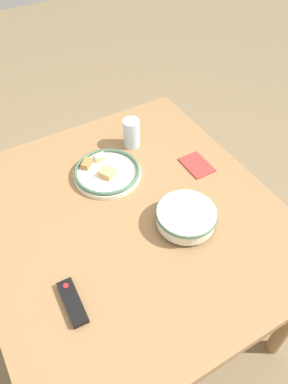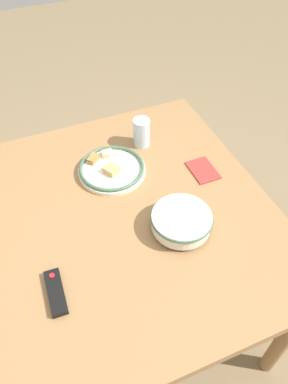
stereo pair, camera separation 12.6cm
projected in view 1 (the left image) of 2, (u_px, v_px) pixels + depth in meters
The scene contains 7 objects.
ground_plane at pixel (133, 306), 1.89m from camera, with size 8.00×8.00×0.00m, color #7F6B4C.
dining_table at pixel (129, 229), 1.41m from camera, with size 1.16×1.06×0.73m.
noodle_bowl at pixel (186, 217), 1.30m from camera, with size 0.22×0.22×0.07m.
food_plate at pixel (107, 172), 1.48m from camera, with size 0.27×0.27×0.04m.
tv_remote at pixel (72, 302), 1.12m from camera, with size 0.16×0.06×0.02m.
drinking_glass at pixel (132, 133), 1.57m from camera, with size 0.07×0.07×0.13m.
folded_napkin at pixel (197, 165), 1.53m from camera, with size 0.14×0.10×0.01m.
Camera 1 is at (-0.77, 0.38, 1.78)m, focal length 35.00 mm.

